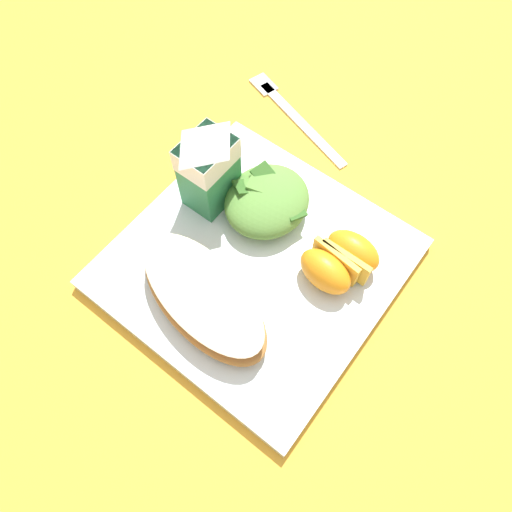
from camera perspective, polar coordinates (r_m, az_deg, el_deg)
ground at (r=0.54m, az=0.00°, el=-1.26°), size 3.00×3.00×0.00m
white_plate at (r=0.53m, az=0.00°, el=-0.89°), size 0.28×0.28×0.02m
cheesy_pizza_bread at (r=0.49m, az=-6.21°, el=-4.82°), size 0.11×0.18×0.04m
green_salad_pile at (r=0.54m, az=1.29°, el=6.51°), size 0.10×0.09×0.04m
milk_carton at (r=0.52m, az=-5.67°, el=10.64°), size 0.06×0.04×0.11m
orange_wedge_front at (r=0.50m, az=8.25°, el=-1.66°), size 0.04×0.06×0.04m
orange_wedge_middle at (r=0.52m, az=11.20°, el=0.43°), size 0.04×0.06×0.04m
metal_fork at (r=0.67m, az=4.01°, el=16.62°), size 0.07×0.18×0.01m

